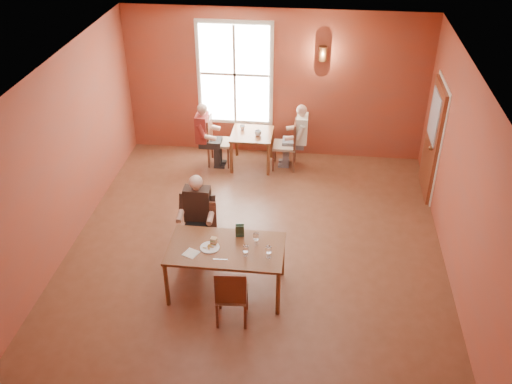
# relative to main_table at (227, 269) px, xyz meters

# --- Properties ---
(ground) EXTENTS (6.00, 7.00, 0.01)m
(ground) POSITION_rel_main_table_xyz_m (0.30, 0.87, -0.39)
(ground) COLOR brown
(ground) RESTS_ON ground
(wall_back) EXTENTS (6.00, 0.04, 3.00)m
(wall_back) POSITION_rel_main_table_xyz_m (0.30, 4.37, 1.11)
(wall_back) COLOR brown
(wall_back) RESTS_ON ground
(wall_front) EXTENTS (6.00, 0.04, 3.00)m
(wall_front) POSITION_rel_main_table_xyz_m (0.30, -2.63, 1.11)
(wall_front) COLOR brown
(wall_front) RESTS_ON ground
(wall_left) EXTENTS (0.04, 7.00, 3.00)m
(wall_left) POSITION_rel_main_table_xyz_m (-2.70, 0.87, 1.11)
(wall_left) COLOR brown
(wall_left) RESTS_ON ground
(wall_right) EXTENTS (0.04, 7.00, 3.00)m
(wall_right) POSITION_rel_main_table_xyz_m (3.30, 0.87, 1.11)
(wall_right) COLOR brown
(wall_right) RESTS_ON ground
(ceiling) EXTENTS (6.00, 7.00, 0.04)m
(ceiling) POSITION_rel_main_table_xyz_m (0.30, 0.87, 2.61)
(ceiling) COLOR white
(ceiling) RESTS_ON wall_back
(window) EXTENTS (1.36, 0.10, 1.96)m
(window) POSITION_rel_main_table_xyz_m (-0.50, 4.32, 1.31)
(window) COLOR white
(window) RESTS_ON wall_back
(door) EXTENTS (0.12, 1.04, 2.10)m
(door) POSITION_rel_main_table_xyz_m (3.24, 3.17, 0.66)
(door) COLOR maroon
(door) RESTS_ON ground
(wall_sconce) EXTENTS (0.16, 0.16, 0.28)m
(wall_sconce) POSITION_rel_main_table_xyz_m (1.20, 4.27, 1.81)
(wall_sconce) COLOR brown
(wall_sconce) RESTS_ON wall_back
(main_table) EXTENTS (1.65, 0.93, 0.77)m
(main_table) POSITION_rel_main_table_xyz_m (0.00, 0.00, 0.00)
(main_table) COLOR #5F2F17
(main_table) RESTS_ON ground
(chair_diner_main) EXTENTS (0.43, 0.43, 0.97)m
(chair_diner_main) POSITION_rel_main_table_xyz_m (-0.50, 0.65, 0.10)
(chair_diner_main) COLOR brown
(chair_diner_main) RESTS_ON ground
(diner_main) EXTENTS (0.53, 0.53, 1.33)m
(diner_main) POSITION_rel_main_table_xyz_m (-0.50, 0.62, 0.28)
(diner_main) COLOR black
(diner_main) RESTS_ON ground
(chair_empty) EXTENTS (0.45, 0.45, 0.94)m
(chair_empty) POSITION_rel_main_table_xyz_m (0.17, -0.59, 0.09)
(chair_empty) COLOR brown
(chair_empty) RESTS_ON ground
(plate_food) EXTENTS (0.36, 0.36, 0.04)m
(plate_food) POSITION_rel_main_table_xyz_m (-0.22, -0.04, 0.40)
(plate_food) COLOR silver
(plate_food) RESTS_ON main_table
(sandwich) EXTENTS (0.10, 0.09, 0.10)m
(sandwich) POSITION_rel_main_table_xyz_m (-0.18, 0.05, 0.44)
(sandwich) COLOR tan
(sandwich) RESTS_ON main_table
(goblet_a) EXTENTS (0.10, 0.10, 0.20)m
(goblet_a) POSITION_rel_main_table_xyz_m (0.42, 0.13, 0.49)
(goblet_a) COLOR white
(goblet_a) RESTS_ON main_table
(goblet_b) EXTENTS (0.10, 0.10, 0.20)m
(goblet_b) POSITION_rel_main_table_xyz_m (0.62, -0.15, 0.48)
(goblet_b) COLOR white
(goblet_b) RESTS_ON main_table
(goblet_c) EXTENTS (0.08, 0.08, 0.19)m
(goblet_c) POSITION_rel_main_table_xyz_m (0.30, -0.16, 0.48)
(goblet_c) COLOR white
(goblet_c) RESTS_ON main_table
(menu_stand) EXTENTS (0.13, 0.08, 0.20)m
(menu_stand) POSITION_rel_main_table_xyz_m (0.16, 0.29, 0.49)
(menu_stand) COLOR #263E2A
(menu_stand) RESTS_ON main_table
(knife) EXTENTS (0.21, 0.03, 0.00)m
(knife) POSITION_rel_main_table_xyz_m (-0.03, -0.27, 0.39)
(knife) COLOR silver
(knife) RESTS_ON main_table
(napkin) EXTENTS (0.25, 0.25, 0.01)m
(napkin) POSITION_rel_main_table_xyz_m (-0.46, -0.19, 0.39)
(napkin) COLOR white
(napkin) RESTS_ON main_table
(second_table) EXTENTS (0.81, 0.81, 0.71)m
(second_table) POSITION_rel_main_table_xyz_m (-0.09, 3.75, -0.03)
(second_table) COLOR brown
(second_table) RESTS_ON ground
(chair_diner_white) EXTENTS (0.45, 0.45, 1.01)m
(chair_diner_white) POSITION_rel_main_table_xyz_m (0.56, 3.75, 0.12)
(chair_diner_white) COLOR brown
(chair_diner_white) RESTS_ON ground
(diner_white) EXTENTS (0.51, 0.51, 1.28)m
(diner_white) POSITION_rel_main_table_xyz_m (0.59, 3.75, 0.25)
(diner_white) COLOR white
(diner_white) RESTS_ON ground
(chair_diner_maroon) EXTENTS (0.44, 0.44, 1.00)m
(chair_diner_maroon) POSITION_rel_main_table_xyz_m (-0.74, 3.75, 0.11)
(chair_diner_maroon) COLOR #3B1F0F
(chair_diner_maroon) RESTS_ON ground
(diner_maroon) EXTENTS (0.51, 0.51, 1.28)m
(diner_maroon) POSITION_rel_main_table_xyz_m (-0.77, 3.75, 0.26)
(diner_maroon) COLOR maroon
(diner_maroon) RESTS_ON ground
(cup_a) EXTENTS (0.16, 0.16, 0.11)m
(cup_a) POSITION_rel_main_table_xyz_m (0.04, 3.66, 0.38)
(cup_a) COLOR silver
(cup_a) RESTS_ON second_table
(cup_b) EXTENTS (0.12, 0.12, 0.10)m
(cup_b) POSITION_rel_main_table_xyz_m (-0.29, 3.88, 0.37)
(cup_b) COLOR silver
(cup_b) RESTS_ON second_table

